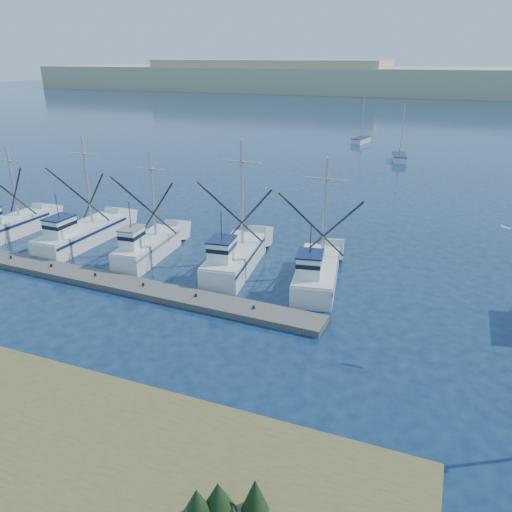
# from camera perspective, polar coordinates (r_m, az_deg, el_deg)

# --- Properties ---
(ground) EXTENTS (500.00, 500.00, 0.00)m
(ground) POSITION_cam_1_polar(r_m,az_deg,el_deg) (26.64, -6.41, -11.37)
(ground) COLOR #0D1B3A
(ground) RESTS_ON ground
(floating_dock) EXTENTS (30.89, 3.18, 0.41)m
(floating_dock) POSITION_cam_1_polar(r_m,az_deg,el_deg) (35.73, -16.63, -2.76)
(floating_dock) COLOR #615D57
(floating_dock) RESTS_ON ground
(dune_ridge) EXTENTS (360.00, 60.00, 10.00)m
(dune_ridge) POSITION_cam_1_polar(r_m,az_deg,el_deg) (229.94, 19.99, 18.29)
(dune_ridge) COLOR tan
(dune_ridge) RESTS_ON ground
(trawler_fleet) EXTENTS (30.41, 8.88, 9.21)m
(trawler_fleet) POSITION_cam_1_polar(r_m,az_deg,el_deg) (38.86, -11.61, 0.96)
(trawler_fleet) COLOR silver
(trawler_fleet) RESTS_ON ground
(sailboat_near) EXTENTS (2.70, 5.37, 8.10)m
(sailboat_near) POSITION_cam_1_polar(r_m,az_deg,el_deg) (78.43, 16.04, 10.74)
(sailboat_near) COLOR silver
(sailboat_near) RESTS_ON ground
(sailboat_far) EXTENTS (2.72, 5.13, 8.10)m
(sailboat_far) POSITION_cam_1_polar(r_m,az_deg,el_deg) (93.83, 11.90, 12.83)
(sailboat_far) COLOR silver
(sailboat_far) RESTS_ON ground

